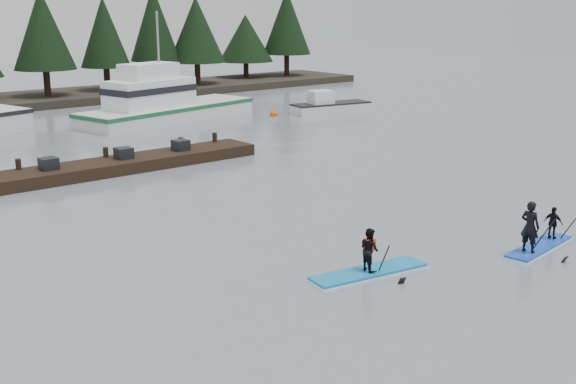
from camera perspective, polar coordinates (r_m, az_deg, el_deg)
ground at (r=21.02m, az=10.58°, el=-6.09°), size 160.00×160.00×0.00m
fishing_boat_medium at (r=47.64m, az=-9.76°, el=6.21°), size 13.00×6.14×7.73m
skiff at (r=50.80m, az=3.41°, el=6.68°), size 5.87×2.73×0.66m
floating_dock at (r=33.09m, az=-15.11°, el=1.77°), size 16.23×2.20×0.54m
buoy_c at (r=49.09m, az=-1.15°, el=6.03°), size 0.53×0.53×0.53m
paddleboard_solo at (r=20.34m, az=6.42°, el=-5.47°), size 3.62×1.44×1.82m
paddleboard_duo at (r=23.42m, az=19.17°, el=-3.08°), size 3.26×1.33×2.24m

